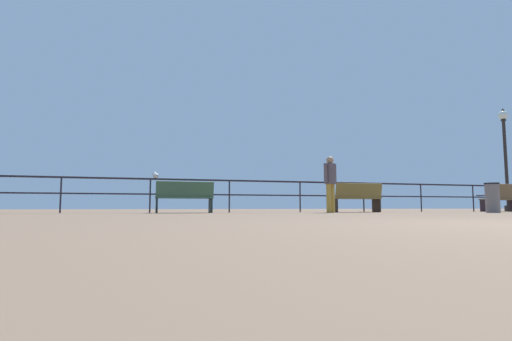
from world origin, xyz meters
TOP-DOWN VIEW (x-y plane):
  - pier_railing at (-0.00, 9.32)m, footprint 25.22×0.05m
  - bench_near_left at (-2.55, 8.68)m, footprint 1.55×0.67m
  - bench_near_right at (2.78, 8.67)m, footprint 1.58×0.71m
  - bench_far_right at (8.63, 8.67)m, footprint 1.42×0.68m
  - lamppost_center at (10.07, 9.66)m, footprint 0.36×0.36m
  - person_by_bench at (1.50, 7.97)m, footprint 0.48×0.31m
  - seagull_on_rail at (-3.30, 9.34)m, footprint 0.21×0.41m
  - trash_bin at (6.05, 6.74)m, footprint 0.40×0.40m

SIDE VIEW (x-z plane):
  - trash_bin at x=6.05m, z-range 0.00..0.86m
  - bench_near_left at x=-2.55m, z-range 0.04..0.89m
  - bench_near_right at x=2.78m, z-range 0.04..0.94m
  - bench_far_right at x=8.63m, z-range 0.03..1.00m
  - pier_railing at x=0.00m, z-range 0.24..1.22m
  - person_by_bench at x=1.50m, z-range 0.12..1.73m
  - seagull_on_rail at x=-3.30m, z-range 0.97..1.16m
  - lamppost_center at x=10.07m, z-range 0.41..4.48m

